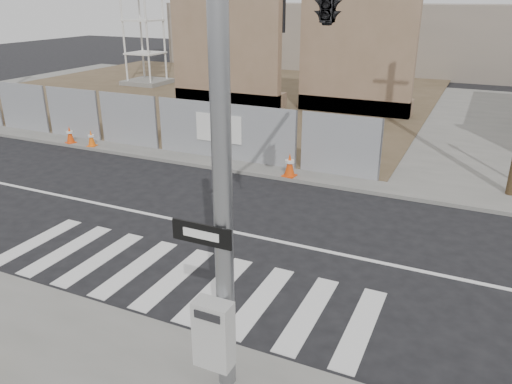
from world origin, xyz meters
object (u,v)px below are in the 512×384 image
at_px(signal_pole, 299,48).
at_px(traffic_cone_c, 91,138).
at_px(traffic_cone_a, 11,118).
at_px(traffic_cone_b, 70,135).
at_px(traffic_cone_d, 290,165).

bearing_deg(signal_pole, traffic_cone_c, 149.77).
distance_m(traffic_cone_a, traffic_cone_c, 5.68).
bearing_deg(traffic_cone_b, signal_pole, -27.89).
bearing_deg(traffic_cone_d, traffic_cone_a, 175.67).
bearing_deg(traffic_cone_c, traffic_cone_d, 0.00).
height_order(traffic_cone_b, traffic_cone_c, traffic_cone_b).
bearing_deg(traffic_cone_a, traffic_cone_d, -4.33).
xyz_separation_m(traffic_cone_c, traffic_cone_d, (8.25, 0.00, 0.07)).
height_order(traffic_cone_c, traffic_cone_d, traffic_cone_d).
bearing_deg(traffic_cone_c, traffic_cone_a, 169.37).
xyz_separation_m(traffic_cone_a, traffic_cone_d, (13.83, -1.05, 0.04)).
relative_size(signal_pole, traffic_cone_c, 11.08).
xyz_separation_m(signal_pole, traffic_cone_c, (-10.75, 6.27, -4.35)).
bearing_deg(traffic_cone_b, traffic_cone_a, 166.88).
bearing_deg(traffic_cone_c, traffic_cone_b, 180.00).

